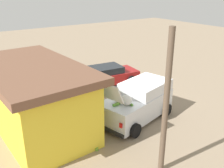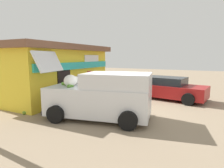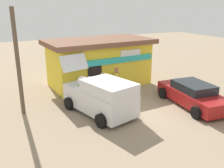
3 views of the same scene
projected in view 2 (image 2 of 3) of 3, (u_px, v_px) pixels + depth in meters
ground_plane at (126, 113)px, 8.14m from camera, size 60.00×60.00×0.00m
storefront_bar at (55, 71)px, 11.15m from camera, size 7.14×4.13×3.08m
delivery_van at (102, 96)px, 7.38m from camera, size 2.87×4.67×2.64m
parked_sedan at (166, 88)px, 11.01m from camera, size 2.46×4.57×1.26m
vendor_standing at (89, 84)px, 10.02m from camera, size 0.48×0.48×1.68m
customer_bending at (77, 89)px, 8.93m from camera, size 0.74×0.66×1.53m
unloaded_banana_pile at (31, 107)px, 8.33m from camera, size 0.93×0.95×0.49m
paint_bucket at (123, 92)px, 12.25m from camera, size 0.34×0.34×0.31m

